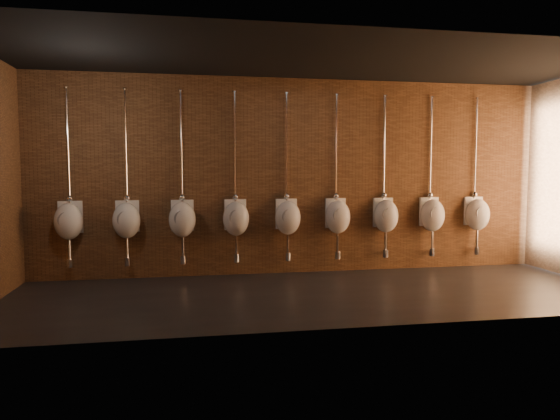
{
  "coord_description": "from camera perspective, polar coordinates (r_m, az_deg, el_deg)",
  "views": [
    {
      "loc": [
        -1.73,
        -6.57,
        1.71
      ],
      "look_at": [
        -0.4,
        0.9,
        1.1
      ],
      "focal_mm": 32.0,
      "sensor_mm": 36.0,
      "label": 1
    }
  ],
  "objects": [
    {
      "name": "urinal_4",
      "position": [
        8.11,
        0.89,
        -0.79
      ],
      "size": [
        0.46,
        0.41,
        2.72
      ],
      "color": "white",
      "rests_on": "ground"
    },
    {
      "name": "urinal_7",
      "position": [
        8.94,
        17.01,
        -0.49
      ],
      "size": [
        0.46,
        0.41,
        2.72
      ],
      "color": "white",
      "rests_on": "ground"
    },
    {
      "name": "urinal_2",
      "position": [
        7.96,
        -11.11,
        -0.98
      ],
      "size": [
        0.46,
        0.41,
        2.72
      ],
      "color": "white",
      "rests_on": "ground"
    },
    {
      "name": "urinal_1",
      "position": [
        8.02,
        -17.14,
        -1.06
      ],
      "size": [
        0.46,
        0.41,
        2.72
      ],
      "color": "white",
      "rests_on": "ground"
    },
    {
      "name": "urinal_6",
      "position": [
        8.59,
        12.0,
        -0.59
      ],
      "size": [
        0.46,
        0.41,
        2.72
      ],
      "color": "white",
      "rests_on": "ground"
    },
    {
      "name": "urinal_8",
      "position": [
        9.35,
        21.61,
        -0.4
      ],
      "size": [
        0.46,
        0.41,
        2.72
      ],
      "color": "white",
      "rests_on": "ground"
    },
    {
      "name": "room_shell",
      "position": [
        6.8,
        4.68,
        7.12
      ],
      "size": [
        8.54,
        3.04,
        3.22
      ],
      "color": "black",
      "rests_on": "ground"
    },
    {
      "name": "urinal_0",
      "position": [
        8.17,
        -23.01,
        -1.12
      ],
      "size": [
        0.46,
        0.41,
        2.72
      ],
      "color": "white",
      "rests_on": "ground"
    },
    {
      "name": "urinal_5",
      "position": [
        8.31,
        6.6,
        -0.69
      ],
      "size": [
        0.46,
        0.41,
        2.72
      ],
      "color": "white",
      "rests_on": "ground"
    },
    {
      "name": "ground",
      "position": [
        7.01,
        4.57,
        -9.54
      ],
      "size": [
        8.5,
        8.5,
        0.0
      ],
      "primitive_type": "plane",
      "color": "black",
      "rests_on": "ground"
    },
    {
      "name": "urinal_3",
      "position": [
        7.99,
        -5.06,
        -0.89
      ],
      "size": [
        0.46,
        0.41,
        2.72
      ],
      "color": "white",
      "rests_on": "ground"
    }
  ]
}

